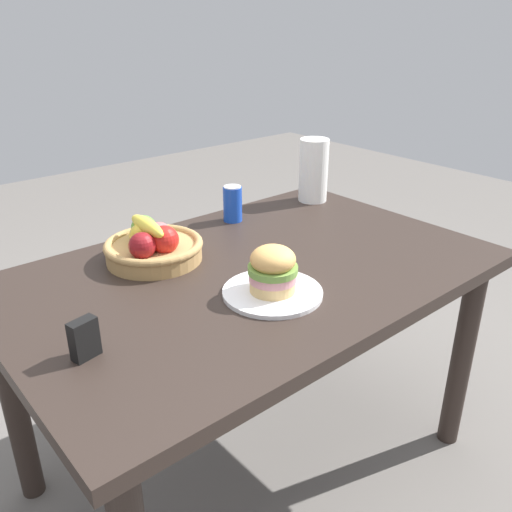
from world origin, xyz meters
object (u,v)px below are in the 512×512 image
Objects in this scene: napkin_holder at (84,339)px; paper_towel_roll at (314,170)px; soda_can at (233,204)px; sandwich at (273,269)px; fruit_basket at (153,245)px; plate at (272,292)px.

paper_towel_roll is at bearing 8.86° from napkin_holder.
soda_can is 1.40× the size of napkin_holder.
sandwich is 0.79m from paper_towel_roll.
paper_towel_roll is at bearing 36.69° from sandwich.
paper_towel_roll reaches higher than fruit_basket.
sandwich and fruit_basket have the same top height.
soda_can is 0.40m from fruit_basket.
napkin_holder is at bearing -149.10° from soda_can.
sandwich is at bearing -17.63° from napkin_holder.
plate is 0.07m from sandwich.
sandwich is 0.54× the size of paper_towel_roll.
napkin_holder is (-0.75, -0.45, -0.02)m from soda_can.
plate is 1.09× the size of paper_towel_roll.
napkin_holder reaches higher than plate.
plate is 0.91× the size of fruit_basket.
sandwich is 0.56m from soda_can.
napkin_holder is (-0.36, -0.34, -0.00)m from fruit_basket.
paper_towel_roll reaches higher than plate.
paper_towel_roll is 2.67× the size of napkin_holder.
paper_towel_roll is at bearing 36.69° from plate.
napkin_holder is at bearing 174.17° from plate.
plate is 0.49m from napkin_holder.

